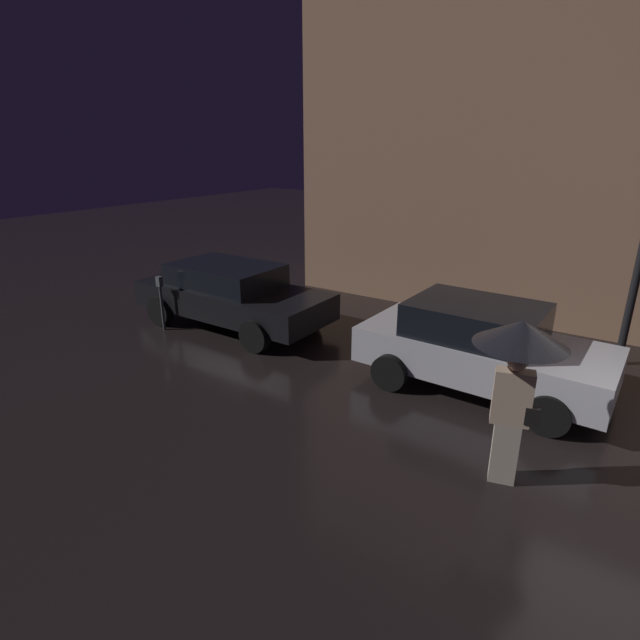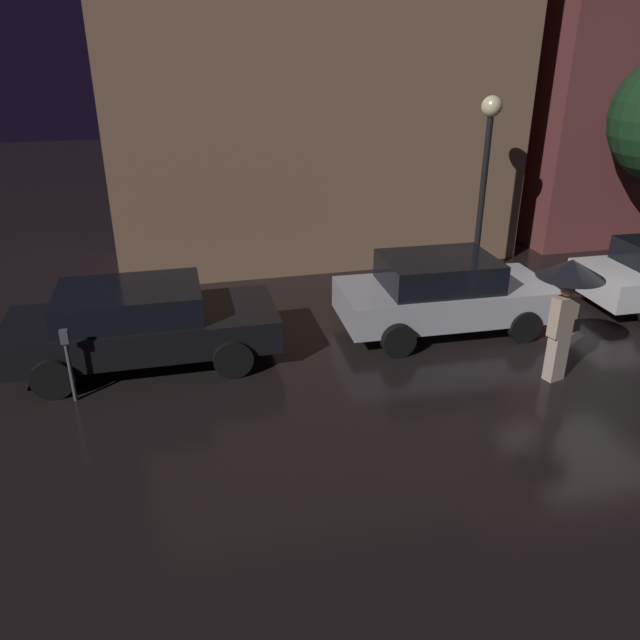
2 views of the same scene
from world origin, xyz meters
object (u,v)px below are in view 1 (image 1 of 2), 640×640
at_px(parked_car_black, 231,293).
at_px(parking_meter, 161,297).
at_px(pedestrian_with_umbrella, 518,358).
at_px(parked_car_silver, 480,346).

height_order(parked_car_black, parking_meter, parked_car_black).
relative_size(parked_car_black, pedestrian_with_umbrella, 2.18).
height_order(parked_car_silver, pedestrian_with_umbrella, pedestrian_with_umbrella).
bearing_deg(pedestrian_with_umbrella, parked_car_black, -33.85).
distance_m(parked_car_silver, parking_meter, 6.73).
bearing_deg(parking_meter, parked_car_silver, 9.44).
height_order(parked_car_silver, parking_meter, parked_car_silver).
xyz_separation_m(parked_car_black, parking_meter, (-1.05, -1.09, 0.01)).
bearing_deg(parking_meter, parked_car_black, 46.00).
relative_size(parked_car_black, parking_meter, 3.74).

